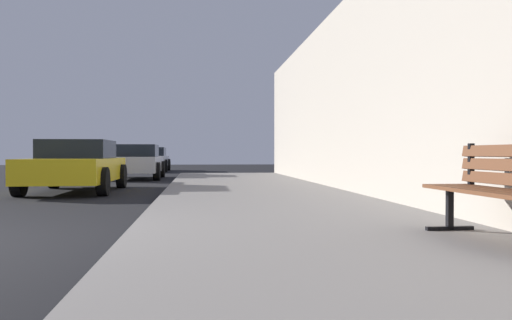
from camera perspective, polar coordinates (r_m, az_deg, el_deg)
sidewalk at (r=5.78m, az=6.59°, el=-7.86°), size 4.00×32.00×0.15m
building_wall at (r=6.67m, az=25.73°, el=10.96°), size 0.70×32.00×4.26m
bench at (r=5.15m, az=24.93°, el=-2.39°), size 0.53×1.75×0.89m
car_yellow at (r=13.66m, az=-18.81°, el=-0.55°), size 2.00×4.38×1.27m
car_silver at (r=19.99m, az=-12.91°, el=-0.16°), size 2.00×4.04×1.27m
car_white at (r=28.55m, az=-11.39°, el=0.10°), size 2.00×4.44×1.43m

